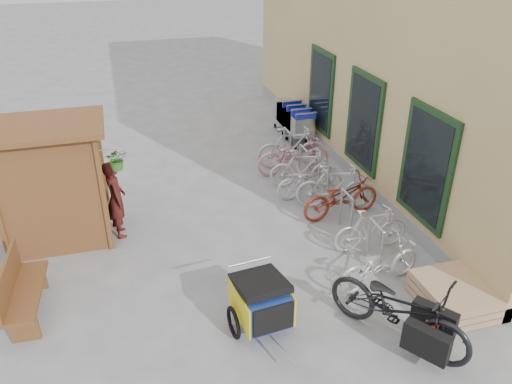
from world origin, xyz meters
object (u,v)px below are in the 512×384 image
object	(u,v)px
child_trailer	(261,300)
person_kiosk	(116,199)
bench	(20,289)
bike_5	(303,168)
bike_1	(371,229)
bike_4	(310,181)
cargo_bike	(400,309)
kiosk	(45,168)
bike_0	(380,263)
pallet_stack	(453,296)
bike_2	(341,197)
bike_7	(292,148)
bike_6	(293,155)
shopping_carts	(293,117)
bike_3	(335,187)

from	to	relation	value
child_trailer	person_kiosk	world-z (taller)	person_kiosk
bench	bike_5	xyz separation A→B (m)	(5.85, 2.95, -0.02)
bike_1	bike_4	world-z (taller)	bike_1
cargo_bike	bike_5	size ratio (longest dim) A/B	1.43
cargo_bike	person_kiosk	world-z (taller)	person_kiosk
kiosk	bike_0	world-z (taller)	kiosk
pallet_stack	bike_2	distance (m)	3.22
bike_2	bike_7	distance (m)	2.65
bench	bike_0	world-z (taller)	bench
person_kiosk	bike_6	size ratio (longest dim) A/B	0.85
kiosk	bike_5	distance (m)	5.61
shopping_carts	child_trailer	world-z (taller)	shopping_carts
cargo_bike	bike_6	bearing A→B (deg)	51.58
kiosk	person_kiosk	bearing A→B (deg)	-6.63
bench	pallet_stack	bearing A→B (deg)	-11.64
person_kiosk	bike_1	xyz separation A→B (m)	(4.57, -1.87, -0.35)
kiosk	bike_7	world-z (taller)	kiosk
kiosk	bike_7	size ratio (longest dim) A/B	1.40
person_kiosk	bike_2	xyz separation A→B (m)	(4.56, -0.58, -0.33)
bike_7	pallet_stack	bearing A→B (deg)	-165.54
bike_6	bike_7	world-z (taller)	bike_7
bike_4	bike_3	bearing A→B (deg)	-150.33
person_kiosk	child_trailer	bearing A→B (deg)	-156.60
kiosk	bike_4	xyz separation A→B (m)	(5.42, 0.27, -1.14)
bench	cargo_bike	xyz separation A→B (m)	(5.41, -2.13, 0.08)
bike_1	cargo_bike	bearing A→B (deg)	163.19
pallet_stack	bike_4	size ratio (longest dim) A/B	0.76
shopping_carts	bike_3	distance (m)	4.21
child_trailer	bike_7	distance (m)	5.92
bike_0	bike_7	world-z (taller)	bike_7
child_trailer	bike_3	xyz separation A→B (m)	(2.61, 3.15, -0.02)
kiosk	child_trailer	bearing A→B (deg)	-47.94
bench	bike_7	bearing A→B (deg)	37.18
cargo_bike	bike_1	distance (m)	2.40
cargo_bike	bike_7	size ratio (longest dim) A/B	1.28
bike_2	bike_4	bearing A→B (deg)	10.83
kiosk	bench	world-z (taller)	kiosk
person_kiosk	bike_0	bearing A→B (deg)	-131.47
cargo_bike	bike_4	distance (m)	4.57
bike_4	bike_7	xyz separation A→B (m)	(0.14, 1.65, 0.12)
pallet_stack	bike_2	size ratio (longest dim) A/B	0.68
bike_1	bike_3	distance (m)	1.68
cargo_bike	bike_3	world-z (taller)	cargo_bike
shopping_carts	bike_5	xyz separation A→B (m)	(-0.83, -3.05, -0.16)
bike_6	shopping_carts	bearing A→B (deg)	-18.73
pallet_stack	bike_1	size ratio (longest dim) A/B	0.81
bike_3	bike_4	bearing A→B (deg)	44.12
kiosk	bike_7	distance (m)	5.97
bike_4	person_kiosk	bearing A→B (deg)	96.21
bike_5	bike_6	world-z (taller)	bike_6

